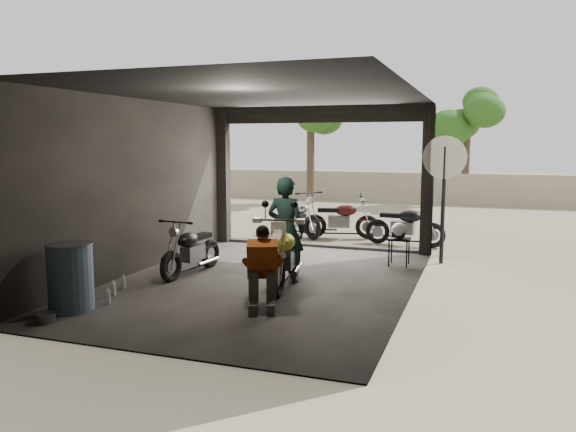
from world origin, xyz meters
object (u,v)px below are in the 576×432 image
Objects in this scene: sign_post at (444,177)px; main_bike at (286,251)px; left_bike at (191,246)px; outside_bike_b at (341,216)px; helmet at (399,230)px; outside_bike_c at (405,222)px; oil_drum at (71,278)px; stool at (399,242)px; outside_bike_a at (298,213)px; mechanic at (262,270)px; rider at (286,230)px.

main_bike is at bearing -153.50° from sign_post.
main_bike is at bearing -2.15° from left_bike.
outside_bike_b reaches higher than helmet.
oil_drum is (-3.80, -6.77, -0.06)m from outside_bike_c.
outside_bike_c reaches higher than oil_drum.
main_bike is at bearing 170.69° from outside_bike_b.
stool is (1.54, 2.25, -0.14)m from main_bike.
outside_bike_b reaches higher than outside_bike_c.
outside_bike_a is 1.14m from outside_bike_b.
outside_bike_a is at bearing 78.77° from outside_bike_b.
oil_drum is (-2.55, -1.00, -0.09)m from mechanic.
mechanic is at bearing -31.96° from left_bike.
sign_post is (4.23, 2.51, 1.20)m from left_bike.
rider is 2.55m from helmet.
oil_drum is at bearing 51.91° from rider.
mechanic is (2.02, -1.55, 0.05)m from left_bike.
stool is at bearing -169.44° from sign_post.
mechanic is at bearing 170.79° from outside_bike_b.
outside_bike_b is at bearing 76.69° from left_bike.
main_bike is 2.71m from helmet.
outside_bike_b is at bearing -49.34° from outside_bike_a.
outside_bike_c is 4.45m from rider.
mechanic is at bearing -93.97° from main_bike.
left_bike is 0.94× the size of outside_bike_b.
rider is (-1.46, -4.19, 0.37)m from outside_bike_c.
helmet is (3.46, 1.97, 0.18)m from left_bike.
main_bike is 1.29m from mechanic.
rider is (1.33, -4.67, 0.33)m from outside_bike_a.
mechanic is at bearing 173.70° from outside_bike_c.
outside_bike_a is 4.05m from helmet.
left_bike is 4.74× the size of helmet.
sign_post reaches higher than helmet.
helmet is 1.38m from sign_post.
oil_drum is at bearing -148.89° from outside_bike_a.
outside_bike_c is (1.66, -0.51, -0.01)m from outside_bike_b.
mechanic is at bearing 101.45° from rider.
outside_bike_a is at bearing 86.25° from outside_bike_c.
main_bike is 5.01m from outside_bike_b.
sign_post is at bearing 46.67° from oil_drum.
oil_drum is at bearing -157.00° from sign_post.
rider is 0.72× the size of sign_post.
outside_bike_a is 1.05× the size of outside_bike_b.
outside_bike_c is 0.89× the size of rider.
sign_post is (2.62, -2.23, 1.16)m from outside_bike_b.
outside_bike_b is at bearing 85.50° from main_bike.
outside_bike_c is 1.40× the size of mechanic.
outside_bike_c is (1.35, 4.49, -0.07)m from main_bike.
outside_bike_a is at bearing 89.69° from left_bike.
oil_drum is (-2.46, -2.28, -0.13)m from main_bike.
helmet is 0.13× the size of sign_post.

